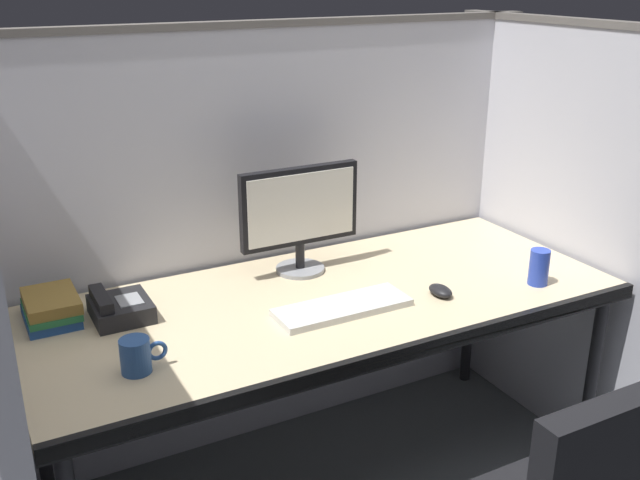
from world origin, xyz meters
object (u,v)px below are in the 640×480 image
(desk_phone, at_px, (119,308))
(soda_can, at_px, (539,267))
(computer_mouse, at_px, (440,291))
(monitor_center, at_px, (300,213))
(desk, at_px, (329,312))
(coffee_mug, at_px, (137,356))
(book_stack, at_px, (51,308))
(keyboard_main, at_px, (342,307))

(desk_phone, bearing_deg, soda_can, -17.22)
(computer_mouse, bearing_deg, monitor_center, 128.26)
(monitor_center, height_order, computer_mouse, monitor_center)
(desk, distance_m, soda_can, 0.72)
(desk, relative_size, coffee_mug, 15.08)
(computer_mouse, bearing_deg, desk_phone, 161.24)
(monitor_center, xyz_separation_m, desk_phone, (-0.65, -0.07, -0.18))
(desk, height_order, desk_phone, desk_phone)
(monitor_center, bearing_deg, computer_mouse, -51.74)
(coffee_mug, height_order, desk_phone, coffee_mug)
(monitor_center, xyz_separation_m, book_stack, (-0.83, 0.01, -0.17))
(coffee_mug, relative_size, book_stack, 0.59)
(soda_can, bearing_deg, coffee_mug, 177.12)
(keyboard_main, height_order, coffee_mug, coffee_mug)
(monitor_center, height_order, soda_can, monitor_center)
(book_stack, bearing_deg, desk, -17.32)
(soda_can, distance_m, book_stack, 1.56)
(soda_can, xyz_separation_m, book_stack, (-1.48, 0.48, -0.02))
(coffee_mug, height_order, book_stack, coffee_mug)
(computer_mouse, distance_m, book_stack, 1.21)
(computer_mouse, xyz_separation_m, coffee_mug, (-0.99, -0.01, 0.03))
(monitor_center, distance_m, computer_mouse, 0.54)
(computer_mouse, bearing_deg, book_stack, 160.58)
(soda_can, relative_size, coffee_mug, 0.97)
(computer_mouse, height_order, coffee_mug, coffee_mug)
(book_stack, bearing_deg, monitor_center, -0.57)
(keyboard_main, distance_m, desk_phone, 0.68)
(keyboard_main, xyz_separation_m, soda_can, (0.68, -0.13, 0.05))
(coffee_mug, bearing_deg, computer_mouse, 0.65)
(book_stack, bearing_deg, soda_can, -17.92)
(monitor_center, relative_size, computer_mouse, 4.48)
(book_stack, bearing_deg, computer_mouse, -19.42)
(desk, distance_m, desk_phone, 0.66)
(desk, xyz_separation_m, soda_can, (0.67, -0.23, 0.11))
(monitor_center, relative_size, book_stack, 2.02)
(keyboard_main, relative_size, soda_can, 3.52)
(coffee_mug, distance_m, desk_phone, 0.34)
(desk, height_order, coffee_mug, coffee_mug)
(soda_can, bearing_deg, book_stack, 162.08)
(monitor_center, distance_m, coffee_mug, 0.81)
(keyboard_main, height_order, book_stack, book_stack)
(monitor_center, distance_m, soda_can, 0.82)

